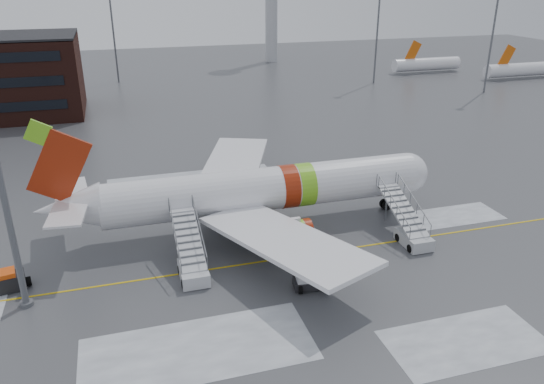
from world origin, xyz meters
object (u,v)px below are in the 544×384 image
object	(u,v)px
baggage_tractor	(8,282)
airstair_fwd	(410,230)
pushback_tug	(309,280)
airstair_aft	(192,262)
airliner	(255,191)

from	to	relation	value
baggage_tractor	airstair_fwd	bearing A→B (deg)	-2.98
pushback_tug	airstair_fwd	bearing A→B (deg)	21.99
airstair_aft	pushback_tug	bearing A→B (deg)	-28.99
airstair_aft	pushback_tug	size ratio (longest dim) A/B	2.88
airstair_fwd	airstair_aft	world-z (taller)	same
pushback_tug	airliner	bearing A→B (deg)	95.58
airliner	airstair_fwd	world-z (taller)	airliner
airstair_fwd	pushback_tug	distance (m)	11.51
airliner	airstair_aft	bearing A→B (deg)	-135.78
airliner	airstair_fwd	size ratio (longest dim) A/B	4.55
airliner	airstair_aft	world-z (taller)	airliner
pushback_tug	baggage_tractor	size ratio (longest dim) A/B	0.87
airstair_aft	baggage_tractor	xyz separation A→B (m)	(-12.95, 1.64, -0.41)
airliner	pushback_tug	distance (m)	11.25
airstair_fwd	pushback_tug	xyz separation A→B (m)	(-10.67, -4.31, -0.43)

